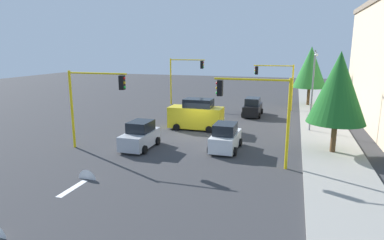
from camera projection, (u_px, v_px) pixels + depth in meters
ground_plane at (195, 135)px, 27.71m from camera, size 120.00×120.00×0.00m
sidewalk_kerb at (324, 129)px, 29.32m from camera, size 80.00×4.00×0.15m
lane_arrow_near at (82, 183)px, 17.84m from camera, size 2.40×1.10×1.10m
traffic_signal_far_right at (184, 73)px, 41.55m from camera, size 0.36×4.59×5.89m
traffic_signal_near_left at (258, 104)px, 19.65m from camera, size 0.36×4.59×5.48m
traffic_signal_far_left at (276, 78)px, 38.34m from camera, size 0.36×4.59×5.32m
traffic_signal_near_right at (93, 95)px, 22.92m from camera, size 0.36×4.59×5.62m
street_lamp_curbside at (313, 82)px, 27.49m from camera, size 2.15×0.28×7.00m
tree_roadside_near at (338, 88)px, 21.83m from camera, size 3.83×3.83×6.99m
tree_roadside_far at (311, 67)px, 40.73m from camera, size 4.05×4.05×7.40m
delivery_van_yellow at (196, 115)px, 29.46m from camera, size 2.22×4.80×2.77m
car_silver at (140, 136)px, 23.92m from camera, size 3.72×2.01×1.98m
car_black at (253, 108)px, 35.47m from camera, size 4.12×1.97×1.98m
car_white at (225, 138)px, 23.45m from camera, size 3.73×1.99×1.98m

